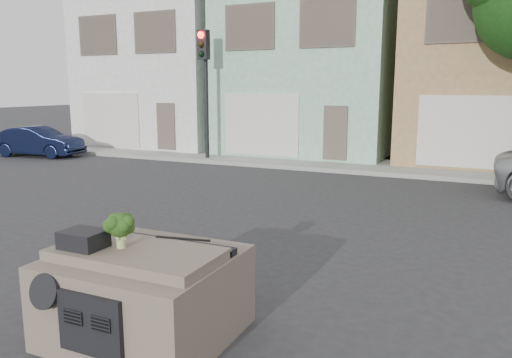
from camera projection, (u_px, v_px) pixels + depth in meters
The scene contains 11 objects.
ground_plane at pixel (254, 258), 8.66m from camera, with size 120.00×120.00×0.00m, color #303033.
sidewalk at pixel (376, 167), 18.02m from camera, with size 40.00×3.00×0.15m, color gray.
townhouse_white at pixel (178, 70), 25.44m from camera, with size 7.20×8.20×7.55m, color white.
townhouse_mint at pixel (319, 68), 22.36m from camera, with size 7.20×8.20×7.55m, color #98C8A9.
townhouse_tan at pixel (505, 65), 19.28m from camera, with size 7.20×8.20×7.55m, color #A48052.
navy_sedan at pixel (39, 156), 21.31m from camera, with size 1.34×3.85×1.27m, color black.
traffic_signal at pixel (205, 97), 19.35m from camera, with size 0.40×0.40×5.10m, color black.
car_dashboard at pixel (146, 291), 5.88m from camera, with size 2.00×1.80×1.12m, color #6E5F52.
instrument_hump at pixel (84, 239), 5.68m from camera, with size 0.48×0.38×0.20m, color black.
wiper_arm at pixel (183, 239), 6.00m from camera, with size 0.70×0.03×0.02m, color black.
broccoli at pixel (120, 230), 5.66m from camera, with size 0.34×0.34×0.42m, color #1E3B11.
Camera 1 is at (3.49, -7.49, 2.93)m, focal length 35.00 mm.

